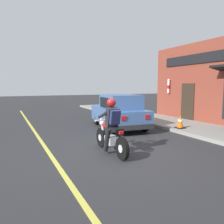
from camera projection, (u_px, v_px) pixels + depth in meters
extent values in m
plane|color=#2B2B2D|center=(113.00, 151.00, 6.67)|extent=(80.00, 80.00, 0.00)
cube|color=gray|center=(169.00, 122.00, 11.44)|extent=(2.60, 22.00, 0.14)
cube|color=#D1C64C|center=(38.00, 136.00, 8.55)|extent=(0.12, 19.80, 0.01)
cube|color=#2D2319|center=(187.00, 103.00, 11.91)|extent=(0.04, 0.90, 2.10)
cylinder|color=white|center=(169.00, 87.00, 13.09)|extent=(0.14, 0.14, 0.70)
cylinder|color=red|center=(169.00, 87.00, 13.09)|extent=(0.15, 0.15, 0.20)
sphere|color=silver|center=(169.00, 80.00, 13.04)|extent=(0.16, 0.16, 0.16)
cylinder|color=black|center=(101.00, 137.00, 7.05)|extent=(0.10, 0.62, 0.62)
cylinder|color=silver|center=(101.00, 137.00, 7.05)|extent=(0.12, 0.22, 0.22)
cylinder|color=black|center=(122.00, 149.00, 5.80)|extent=(0.10, 0.62, 0.62)
cylinder|color=silver|center=(122.00, 149.00, 5.80)|extent=(0.12, 0.22, 0.22)
cube|color=silver|center=(112.00, 140.00, 6.37)|extent=(0.28, 0.40, 0.24)
ellipsoid|color=#B21919|center=(108.00, 125.00, 6.55)|extent=(0.30, 0.52, 0.24)
cube|color=black|center=(115.00, 129.00, 6.12)|extent=(0.26, 0.56, 0.10)
cylinder|color=silver|center=(103.00, 128.00, 6.92)|extent=(0.07, 0.33, 0.68)
cylinder|color=silver|center=(104.00, 120.00, 6.78)|extent=(0.56, 0.04, 0.04)
sphere|color=silver|center=(102.00, 123.00, 6.95)|extent=(0.16, 0.16, 0.16)
cylinder|color=silver|center=(123.00, 146.00, 6.10)|extent=(0.08, 0.55, 0.08)
cube|color=red|center=(121.00, 133.00, 5.80)|extent=(0.12, 0.06, 0.08)
cylinder|color=black|center=(107.00, 140.00, 6.23)|extent=(0.14, 0.35, 0.71)
cylinder|color=black|center=(118.00, 139.00, 6.38)|extent=(0.14, 0.35, 0.71)
cube|color=#232328|center=(112.00, 117.00, 6.25)|extent=(0.34, 0.33, 0.57)
cylinder|color=#232328|center=(103.00, 115.00, 6.37)|extent=(0.09, 0.52, 0.26)
cylinder|color=#232328|center=(115.00, 114.00, 6.54)|extent=(0.09, 0.52, 0.26)
sphere|color=#A51919|center=(111.00, 103.00, 6.25)|extent=(0.26, 0.26, 0.26)
cube|color=navy|center=(115.00, 117.00, 6.10)|extent=(0.28, 0.24, 0.42)
cylinder|color=black|center=(97.00, 119.00, 11.16)|extent=(0.25, 0.62, 0.60)
cylinder|color=silver|center=(97.00, 119.00, 11.16)|extent=(0.24, 0.35, 0.33)
cylinder|color=black|center=(123.00, 117.00, 11.64)|extent=(0.25, 0.62, 0.60)
cylinder|color=silver|center=(123.00, 117.00, 11.64)|extent=(0.24, 0.35, 0.33)
cylinder|color=black|center=(113.00, 127.00, 8.92)|extent=(0.25, 0.62, 0.60)
cylinder|color=silver|center=(113.00, 127.00, 8.92)|extent=(0.24, 0.35, 0.33)
cylinder|color=black|center=(144.00, 125.00, 9.40)|extent=(0.25, 0.62, 0.60)
cylinder|color=silver|center=(144.00, 125.00, 9.40)|extent=(0.24, 0.35, 0.33)
cube|color=#42669E|center=(118.00, 115.00, 10.24)|extent=(2.05, 3.86, 0.70)
cube|color=#42669E|center=(120.00, 102.00, 9.93)|extent=(1.65, 2.05, 0.66)
cube|color=black|center=(114.00, 102.00, 10.75)|extent=(1.36, 0.50, 0.51)
cube|color=black|center=(105.00, 103.00, 9.69)|extent=(0.20, 1.51, 0.46)
cube|color=black|center=(135.00, 102.00, 10.18)|extent=(0.20, 1.51, 0.46)
cube|color=silver|center=(97.00, 109.00, 11.80)|extent=(0.24, 0.07, 0.14)
cube|color=red|center=(124.00, 118.00, 8.32)|extent=(0.20, 0.06, 0.16)
cube|color=silver|center=(115.00, 108.00, 12.14)|extent=(0.24, 0.07, 0.14)
cube|color=red|center=(147.00, 117.00, 8.66)|extent=(0.20, 0.06, 0.16)
cube|color=#28282B|center=(106.00, 115.00, 11.98)|extent=(1.61, 0.30, 0.20)
cube|color=#28282B|center=(135.00, 127.00, 8.56)|extent=(1.61, 0.30, 0.20)
cube|color=black|center=(180.00, 128.00, 9.49)|extent=(0.36, 0.36, 0.04)
cone|color=orange|center=(180.00, 121.00, 9.45)|extent=(0.28, 0.28, 0.56)
cylinder|color=white|center=(180.00, 120.00, 9.45)|extent=(0.20, 0.20, 0.08)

